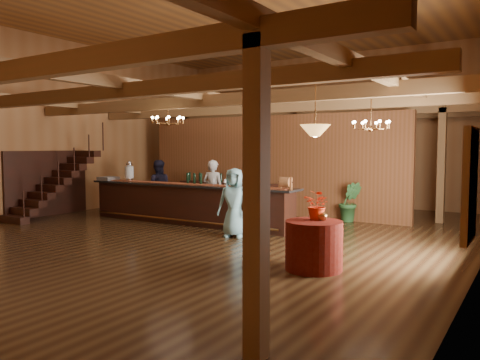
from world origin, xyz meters
The scene contains 28 objects.
floor centered at (0.00, 0.00, 0.00)m, with size 14.00×14.00×0.00m, color #452F18.
ceiling centered at (0.00, 0.00, 5.50)m, with size 14.00×14.00×0.00m, color #AB6D31.
wall_back centered at (0.00, 7.00, 2.75)m, with size 12.00×0.10×5.50m, color #A0693B.
wall_left centered at (-6.00, 0.00, 2.75)m, with size 0.10×14.00×5.50m, color #A0693B.
beam_grid centered at (0.00, 0.51, 3.24)m, with size 11.90×13.90×0.39m.
support_posts centered at (0.00, -0.50, 1.60)m, with size 9.20×10.20×3.20m.
partition_wall centered at (-0.50, 3.50, 1.55)m, with size 9.00×0.18×3.10m, color brown.
window_right_front centered at (5.95, -1.60, 1.55)m, with size 0.12×1.05×1.75m, color white.
staircase centered at (-5.45, -0.74, 1.00)m, with size 1.00×2.80×2.00m.
backroom_boxes centered at (-0.29, 5.50, 0.53)m, with size 4.10×0.60×1.10m.
tasting_bar centered at (-1.36, 0.58, 0.56)m, with size 6.60×1.02×1.11m.
beverage_dispenser centered at (-3.60, 0.57, 1.38)m, with size 0.26×0.26×0.60m.
glass_rack_tray centered at (-4.38, 0.44, 1.15)m, with size 0.50×0.50×0.10m, color gray.
raffle_drum centered at (1.67, 0.61, 1.27)m, with size 0.34×0.24×0.30m.
bar_bottle_0 centered at (-1.45, 0.70, 1.25)m, with size 0.07×0.07×0.30m, color black.
bar_bottle_1 centered at (-1.21, 0.71, 1.25)m, with size 0.07×0.07×0.30m, color black.
bar_bottle_2 centered at (-0.99, 0.71, 1.25)m, with size 0.07×0.07×0.30m, color black.
backbar_shelf centered at (-1.72, 3.02, 0.49)m, with size 3.47×0.54×0.98m, color black.
round_table centered at (3.59, -2.05, 0.43)m, with size 0.98×0.98×0.85m, color #5D0A02.
chandelier_left centered at (-1.03, -0.57, 2.79)m, with size 0.80×0.80×0.57m.
chandelier_right centered at (3.74, 0.53, 2.60)m, with size 0.80×0.80×0.76m.
pendant_lamp centered at (3.59, -2.05, 2.40)m, with size 0.52×0.52×0.90m.
bartender centered at (-1.07, 1.39, 0.87)m, with size 0.64×0.42×1.75m, color silver.
staff_second centered at (-3.11, 1.28, 0.86)m, with size 0.83×0.65×1.72m, color black.
guest centered at (0.81, -0.34, 0.81)m, with size 0.80×0.52×1.63m, color #89C7CC.
floor_plant centered at (2.33, 3.29, 0.57)m, with size 0.63×0.50×1.14m, color #2B5B28.
table_flowers centered at (3.60, -1.90, 1.11)m, with size 0.47×0.41×0.52m, color red.
table_vase centered at (3.67, -1.91, 1.01)m, with size 0.16×0.16×0.32m, color #A36D39.
Camera 1 is at (6.84, -9.42, 2.13)m, focal length 35.00 mm.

